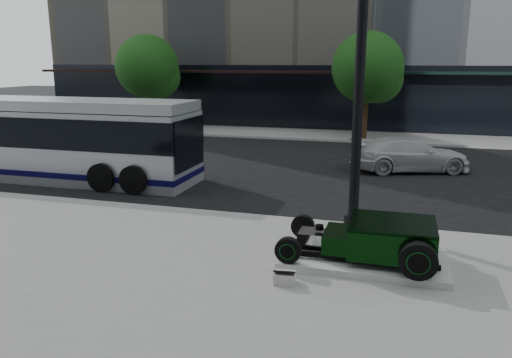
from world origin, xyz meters
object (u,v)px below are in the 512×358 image
(white_sedan, at_px, (410,154))
(lamppost, at_px, (360,73))
(hot_rod, at_px, (381,239))
(transit_bus, at_px, (40,138))

(white_sedan, bearing_deg, lamppost, 150.33)
(hot_rod, height_order, white_sedan, white_sedan)
(lamppost, bearing_deg, hot_rod, -72.23)
(hot_rod, distance_m, transit_bus, 13.69)
(lamppost, height_order, transit_bus, lamppost)
(hot_rod, relative_size, transit_bus, 0.27)
(hot_rod, xyz_separation_m, lamppost, (-0.79, 2.46, 3.29))
(hot_rod, relative_size, lamppost, 0.38)
(hot_rod, bearing_deg, transit_bus, 157.09)
(hot_rod, xyz_separation_m, transit_bus, (-12.59, 5.32, 0.79))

